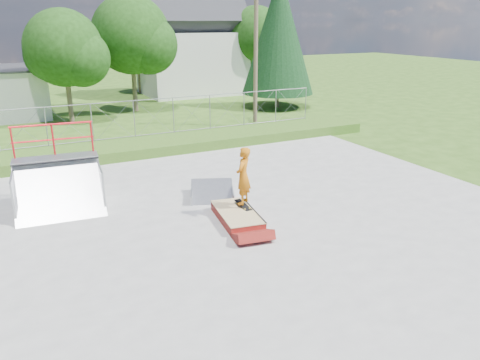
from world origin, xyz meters
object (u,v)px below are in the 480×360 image
Objects in this scene: grind_box at (237,216)px; quarter_pipe at (57,172)px; flat_bank_ramp at (212,192)px; skater at (243,178)px.

grind_box is 0.89× the size of quarter_pipe.
flat_bank_ramp is (0.10, 2.18, 0.06)m from grind_box.
grind_box is at bearing -5.20° from skater.
skater is (0.25, -1.92, 1.06)m from flat_bank_ramp.
quarter_pipe is at bearing -171.34° from flat_bank_ramp.
skater reaches higher than flat_bank_ramp.
quarter_pipe is at bearing 153.27° from grind_box.
quarter_pipe reaches higher than skater.
flat_bank_ramp is 0.87× the size of skater.
quarter_pipe is at bearing -73.64° from skater.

